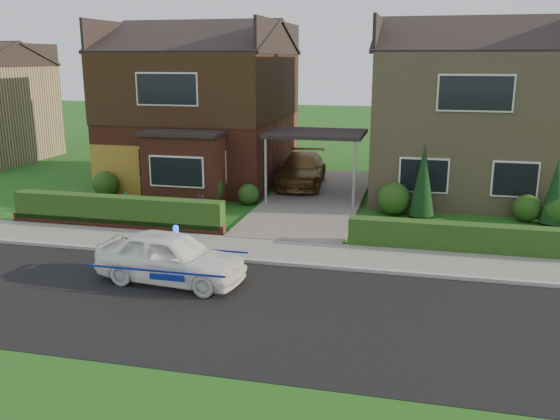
% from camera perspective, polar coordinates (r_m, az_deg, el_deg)
% --- Properties ---
extents(ground, '(120.00, 120.00, 0.00)m').
position_cam_1_polar(ground, '(13.90, -4.64, -9.36)').
color(ground, '#165115').
rests_on(ground, ground).
extents(road, '(60.00, 6.00, 0.02)m').
position_cam_1_polar(road, '(13.90, -4.64, -9.36)').
color(road, black).
rests_on(road, ground).
extents(kerb, '(60.00, 0.16, 0.12)m').
position_cam_1_polar(kerb, '(16.60, -1.41, -5.05)').
color(kerb, '#9E9993').
rests_on(kerb, ground).
extents(sidewalk, '(60.00, 2.00, 0.10)m').
position_cam_1_polar(sidewalk, '(17.56, -0.54, -3.97)').
color(sidewalk, slate).
rests_on(sidewalk, ground).
extents(driveway, '(3.80, 12.00, 0.12)m').
position_cam_1_polar(driveway, '(24.06, 3.40, 1.12)').
color(driveway, '#666059').
rests_on(driveway, ground).
extents(house_left, '(7.50, 9.53, 7.25)m').
position_cam_1_polar(house_left, '(27.82, -7.43, 10.64)').
color(house_left, brown).
rests_on(house_left, ground).
extents(house_right, '(7.50, 8.06, 7.25)m').
position_cam_1_polar(house_right, '(26.20, 17.47, 9.56)').
color(house_right, '#96815C').
rests_on(house_right, ground).
extents(carport_link, '(3.80, 3.00, 2.77)m').
position_cam_1_polar(carport_link, '(23.56, 3.47, 7.25)').
color(carport_link, black).
rests_on(carport_link, ground).
extents(garage_door, '(2.20, 0.10, 2.10)m').
position_cam_1_polar(garage_door, '(25.62, -15.52, 3.69)').
color(garage_door, olive).
rests_on(garage_door, ground).
extents(dwarf_wall, '(7.70, 0.25, 0.36)m').
position_cam_1_polar(dwarf_wall, '(20.67, -15.53, -1.29)').
color(dwarf_wall, brown).
rests_on(dwarf_wall, ground).
extents(hedge_left, '(7.50, 0.55, 0.90)m').
position_cam_1_polar(hedge_left, '(20.84, -15.30, -1.66)').
color(hedge_left, '#193B12').
rests_on(hedge_left, ground).
extents(hedge_right, '(7.50, 0.55, 0.80)m').
position_cam_1_polar(hedge_right, '(18.39, 18.32, -4.04)').
color(hedge_right, '#193B12').
rests_on(hedge_right, ground).
extents(shrub_left_far, '(1.08, 1.08, 1.08)m').
position_cam_1_polar(shrub_left_far, '(25.44, -16.43, 2.38)').
color(shrub_left_far, '#193B12').
rests_on(shrub_left_far, ground).
extents(shrub_left_mid, '(1.32, 1.32, 1.32)m').
position_cam_1_polar(shrub_left_mid, '(23.35, -7.04, 2.13)').
color(shrub_left_mid, '#193B12').
rests_on(shrub_left_mid, ground).
extents(shrub_left_near, '(0.84, 0.84, 0.84)m').
position_cam_1_polar(shrub_left_near, '(23.19, -3.05, 1.52)').
color(shrub_left_near, '#193B12').
rests_on(shrub_left_near, ground).
extents(shrub_right_near, '(1.20, 1.20, 1.20)m').
position_cam_1_polar(shrub_right_near, '(22.06, 10.90, 1.09)').
color(shrub_right_near, '#193B12').
rests_on(shrub_right_near, ground).
extents(shrub_right_mid, '(0.96, 0.96, 0.96)m').
position_cam_1_polar(shrub_right_mid, '(22.50, 22.67, 0.16)').
color(shrub_right_mid, '#193B12').
rests_on(shrub_right_mid, ground).
extents(shrub_right_far, '(1.08, 1.08, 1.08)m').
position_cam_1_polar(shrub_right_far, '(22.39, 25.32, -0.02)').
color(shrub_right_far, '#193B12').
rests_on(shrub_right_far, ground).
extents(conifer_a, '(0.90, 0.90, 2.60)m').
position_cam_1_polar(conifer_a, '(21.71, 13.60, 2.62)').
color(conifer_a, black).
rests_on(conifer_a, ground).
extents(conifer_b, '(0.90, 0.90, 2.20)m').
position_cam_1_polar(conifer_b, '(22.23, 24.97, 1.40)').
color(conifer_b, black).
rests_on(conifer_b, ground).
extents(police_car, '(3.57, 4.03, 1.49)m').
position_cam_1_polar(police_car, '(15.38, -10.47, -4.52)').
color(police_car, white).
rests_on(police_car, ground).
extents(driveway_car, '(2.29, 4.85, 1.37)m').
position_cam_1_polar(driveway_car, '(26.19, 2.09, 3.89)').
color(driveway_car, brown).
rests_on(driveway_car, driveway).
extents(potted_plant_a, '(0.41, 0.28, 0.77)m').
position_cam_1_polar(potted_plant_a, '(22.66, -14.70, 0.66)').
color(potted_plant_a, gray).
rests_on(potted_plant_a, ground).
extents(potted_plant_b, '(0.55, 0.53, 0.78)m').
position_cam_1_polar(potted_plant_b, '(20.12, -6.83, -0.67)').
color(potted_plant_b, gray).
rests_on(potted_plant_b, ground).
extents(potted_plant_c, '(0.43, 0.43, 0.72)m').
position_cam_1_polar(potted_plant_c, '(22.02, -7.53, 0.56)').
color(potted_plant_c, gray).
rests_on(potted_plant_c, ground).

